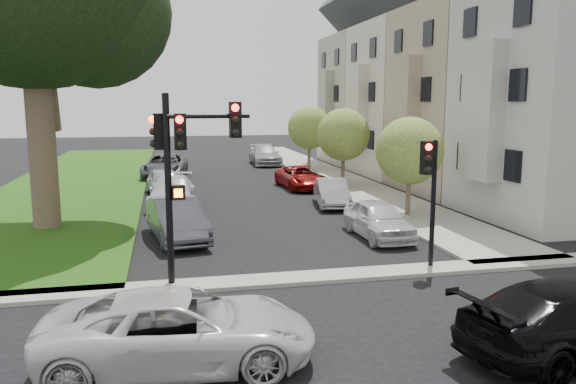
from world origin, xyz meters
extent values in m
plane|color=black|center=(0.00, 0.00, 0.00)|extent=(140.00, 140.00, 0.00)
cube|color=#19470D|center=(-9.00, 24.00, 0.06)|extent=(8.00, 44.00, 0.12)
cube|color=#A5A08E|center=(6.75, 24.00, 0.06)|extent=(3.50, 44.00, 0.12)
cube|color=#A5A08E|center=(0.00, 2.00, 0.06)|extent=(60.00, 1.00, 0.12)
cube|color=#A19687|center=(12.50, 8.00, 5.00)|extent=(7.00, 7.40, 10.00)
cube|color=#A19687|center=(8.65, 8.00, 4.50)|extent=(0.70, 2.20, 5.50)
cube|color=black|center=(8.95, 8.00, 5.50)|extent=(0.08, 3.60, 6.00)
cube|color=tan|center=(12.50, 15.50, 5.00)|extent=(7.00, 7.40, 10.00)
cube|color=tan|center=(8.65, 15.50, 4.50)|extent=(0.70, 2.20, 5.50)
cube|color=black|center=(8.95, 15.50, 5.50)|extent=(0.08, 3.60, 6.00)
cube|color=#B7B7B7|center=(12.50, 23.00, 5.00)|extent=(7.00, 7.40, 10.00)
cube|color=#B7B7B7|center=(8.65, 23.00, 4.50)|extent=(0.70, 2.20, 5.50)
cube|color=black|center=(8.95, 23.00, 5.50)|extent=(0.08, 3.60, 6.00)
cube|color=gray|center=(12.50, 30.50, 5.00)|extent=(7.00, 7.40, 10.00)
cube|color=#42434A|center=(12.50, 30.50, 12.47)|extent=(7.00, 7.55, 7.00)
cube|color=gray|center=(8.65, 30.50, 4.50)|extent=(0.70, 2.20, 5.50)
cube|color=black|center=(8.95, 30.50, 5.50)|extent=(0.08, 3.60, 6.00)
cylinder|color=brown|center=(-8.39, 10.21, 3.72)|extent=(1.02, 1.02, 7.44)
sphere|color=black|center=(-6.35, 11.14, 8.37)|extent=(5.95, 5.95, 5.95)
cylinder|color=brown|center=(6.20, 9.37, 1.02)|extent=(0.20, 0.20, 2.04)
sphere|color=#596C26|center=(6.20, 9.37, 2.85)|extent=(2.85, 2.85, 2.85)
cylinder|color=brown|center=(6.20, 18.34, 1.08)|extent=(0.22, 0.22, 2.16)
sphere|color=#596C26|center=(6.20, 18.34, 3.02)|extent=(3.02, 3.02, 3.02)
cylinder|color=brown|center=(6.20, 26.14, 1.10)|extent=(0.22, 0.22, 2.19)
sphere|color=#596C26|center=(6.20, 26.14, 3.07)|extent=(3.07, 3.07, 3.07)
cylinder|color=black|center=(-3.80, 2.20, 2.56)|extent=(0.19, 0.19, 5.11)
cylinder|color=black|center=(-2.72, 2.20, 4.52)|extent=(2.17, 0.31, 0.12)
cube|color=black|center=(-3.46, 2.20, 4.13)|extent=(0.32, 0.28, 0.93)
cube|color=black|center=(-2.03, 2.20, 4.42)|extent=(0.32, 0.28, 0.93)
cube|color=black|center=(-4.00, 2.45, 4.13)|extent=(0.28, 0.32, 0.93)
sphere|color=#FF0C05|center=(-3.46, 2.05, 4.44)|extent=(0.20, 0.20, 0.20)
sphere|color=black|center=(-3.46, 2.05, 3.81)|extent=(0.20, 0.20, 0.20)
cube|color=black|center=(-3.55, 2.20, 2.56)|extent=(0.36, 0.28, 0.37)
cube|color=#FF5905|center=(-3.55, 2.06, 2.56)|extent=(0.22, 0.03, 0.22)
cylinder|color=black|center=(3.70, 2.20, 1.91)|extent=(0.17, 0.17, 3.81)
cube|color=black|center=(3.45, 2.20, 3.31)|extent=(0.35, 0.32, 0.95)
sphere|color=#FF0C05|center=(3.45, 2.05, 3.63)|extent=(0.20, 0.20, 0.20)
imported|color=silver|center=(-3.70, -2.42, 0.71)|extent=(5.21, 2.65, 1.41)
imported|color=silver|center=(3.62, 6.21, 0.68)|extent=(1.67, 4.03, 1.36)
imported|color=#999BA0|center=(3.79, 12.60, 0.64)|extent=(1.98, 4.07, 1.28)
imported|color=maroon|center=(3.68, 18.23, 0.64)|extent=(2.42, 4.71, 1.27)
imported|color=#999BA0|center=(3.82, 30.68, 0.75)|extent=(2.26, 5.26, 1.51)
imported|color=#3F4247|center=(-3.52, 7.42, 0.74)|extent=(2.29, 4.71, 1.49)
imported|color=silver|center=(-3.58, 13.99, 0.71)|extent=(2.42, 5.06, 1.42)
imported|color=#999BA0|center=(-3.94, 17.45, 0.71)|extent=(2.04, 4.30, 1.42)
imported|color=#3F4247|center=(-3.89, 24.39, 0.78)|extent=(3.23, 5.85, 1.55)
camera|label=1|loc=(-3.86, -12.52, 4.89)|focal=35.00mm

